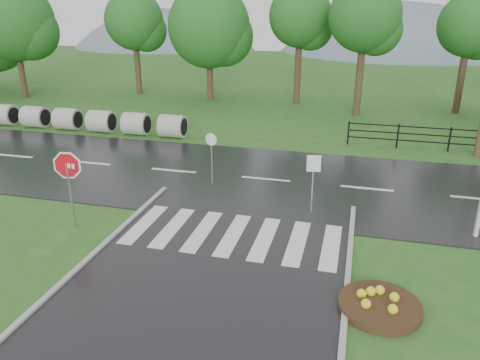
# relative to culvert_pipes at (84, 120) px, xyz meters

# --- Properties ---
(ground) EXTENTS (120.00, 120.00, 0.00)m
(ground) POSITION_rel_culvert_pipes_xyz_m (11.33, -15.00, -0.60)
(ground) COLOR #295D1F
(ground) RESTS_ON ground
(main_road) EXTENTS (90.00, 8.00, 0.04)m
(main_road) POSITION_rel_culvert_pipes_xyz_m (11.33, -5.00, -0.60)
(main_road) COLOR black
(main_road) RESTS_ON ground
(crosswalk) EXTENTS (6.50, 2.80, 0.02)m
(crosswalk) POSITION_rel_culvert_pipes_xyz_m (11.33, -10.00, -0.54)
(crosswalk) COLOR silver
(crosswalk) RESTS_ON ground
(fence_west) EXTENTS (9.58, 0.08, 1.20)m
(fence_west) POSITION_rel_culvert_pipes_xyz_m (19.08, 1.00, 0.12)
(fence_west) COLOR black
(fence_west) RESTS_ON ground
(hills) EXTENTS (102.00, 48.00, 48.00)m
(hills) POSITION_rel_culvert_pipes_xyz_m (14.82, 50.00, -16.14)
(hills) COLOR slate
(hills) RESTS_ON ground
(treeline) EXTENTS (83.20, 5.20, 10.00)m
(treeline) POSITION_rel_culvert_pipes_xyz_m (12.33, 9.00, -0.60)
(treeline) COLOR #1C5C1D
(treeline) RESTS_ON ground
(culvert_pipes) EXTENTS (11.80, 1.20, 1.20)m
(culvert_pipes) POSITION_rel_culvert_pipes_xyz_m (0.00, 0.00, 0.00)
(culvert_pipes) COLOR #9E9B93
(culvert_pipes) RESTS_ON ground
(stop_sign) EXTENTS (1.19, 0.23, 2.70)m
(stop_sign) POSITION_rel_culvert_pipes_xyz_m (6.22, -10.64, 1.28)
(stop_sign) COLOR #939399
(stop_sign) RESTS_ON ground
(flower_bed) EXTENTS (1.95, 1.95, 0.39)m
(flower_bed) POSITION_rel_culvert_pipes_xyz_m (15.66, -12.67, -0.45)
(flower_bed) COLOR #332111
(flower_bed) RESTS_ON ground
(reg_sign_small) EXTENTS (0.46, 0.09, 2.09)m
(reg_sign_small) POSITION_rel_culvert_pipes_xyz_m (13.47, -7.68, 0.89)
(reg_sign_small) COLOR #939399
(reg_sign_small) RESTS_ON ground
(reg_sign_round) EXTENTS (0.48, 0.12, 2.09)m
(reg_sign_round) POSITION_rel_culvert_pipes_xyz_m (9.36, -5.97, 0.74)
(reg_sign_round) COLOR #939399
(reg_sign_round) RESTS_ON ground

